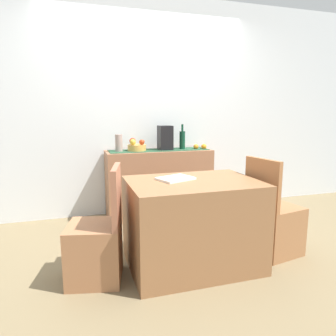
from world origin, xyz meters
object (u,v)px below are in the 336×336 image
at_px(sideboard_console, 159,183).
at_px(fruit_bowl, 137,148).
at_px(open_book, 175,179).
at_px(chair_near_window, 97,247).
at_px(ceramic_vase, 119,143).
at_px(dining_table, 193,224).
at_px(wine_bottle, 182,140).
at_px(coffee_maker, 165,138).
at_px(chair_by_corner, 273,225).

bearing_deg(sideboard_console, fruit_bowl, 180.00).
xyz_separation_m(open_book, chair_near_window, (-0.67, -0.09, -0.48)).
xyz_separation_m(ceramic_vase, dining_table, (0.41, -1.35, -0.56)).
xyz_separation_m(fruit_bowl, wine_bottle, (0.58, 0.00, 0.08)).
height_order(sideboard_console, fruit_bowl, fruit_bowl).
distance_m(fruit_bowl, wine_bottle, 0.59).
xyz_separation_m(fruit_bowl, chair_near_window, (-0.60, -1.35, -0.61)).
bearing_deg(coffee_maker, wine_bottle, 0.00).
relative_size(sideboard_console, ceramic_vase, 6.32).
bearing_deg(ceramic_vase, coffee_maker, 0.00).
height_order(sideboard_console, ceramic_vase, ceramic_vase).
distance_m(ceramic_vase, chair_near_window, 1.56).
height_order(dining_table, chair_by_corner, chair_by_corner).
bearing_deg(chair_by_corner, fruit_bowl, 126.28).
height_order(sideboard_console, dining_table, sideboard_console).
relative_size(fruit_bowl, wine_bottle, 0.71).
relative_size(dining_table, chair_near_window, 1.18).
bearing_deg(chair_near_window, coffee_maker, 54.69).
height_order(fruit_bowl, wine_bottle, wine_bottle).
bearing_deg(sideboard_console, chair_near_window, -122.99).
height_order(wine_bottle, open_book, wine_bottle).
xyz_separation_m(coffee_maker, dining_table, (-0.16, -1.35, -0.61)).
distance_m(sideboard_console, chair_by_corner, 1.54).
xyz_separation_m(coffee_maker, open_book, (-0.29, -1.26, -0.23)).
distance_m(sideboard_console, coffee_maker, 0.57).
bearing_deg(coffee_maker, open_book, -102.77).
distance_m(coffee_maker, dining_table, 1.49).
height_order(coffee_maker, open_book, coffee_maker).
bearing_deg(chair_by_corner, dining_table, 179.78).
distance_m(ceramic_vase, dining_table, 1.52).
relative_size(wine_bottle, chair_by_corner, 0.35).
bearing_deg(chair_by_corner, ceramic_vase, 131.75).
bearing_deg(wine_bottle, sideboard_console, -180.00).
bearing_deg(sideboard_console, chair_by_corner, -62.09).
relative_size(ceramic_vase, chair_near_window, 0.23).
relative_size(wine_bottle, ceramic_vase, 1.53).
xyz_separation_m(coffee_maker, chair_near_window, (-0.96, -1.35, -0.71)).
relative_size(fruit_bowl, open_book, 0.79).
xyz_separation_m(ceramic_vase, chair_by_corner, (1.21, -1.35, -0.67)).
xyz_separation_m(dining_table, open_book, (-0.13, 0.09, 0.38)).
relative_size(sideboard_console, chair_by_corner, 1.44).
bearing_deg(open_book, wine_bottle, 47.68).
height_order(wine_bottle, coffee_maker, wine_bottle).
height_order(coffee_maker, dining_table, coffee_maker).
bearing_deg(open_book, dining_table, -54.66).
distance_m(wine_bottle, open_book, 1.38).
relative_size(sideboard_console, fruit_bowl, 5.86).
height_order(open_book, chair_by_corner, chair_by_corner).
xyz_separation_m(sideboard_console, open_book, (-0.21, -1.26, 0.33)).
bearing_deg(dining_table, chair_by_corner, -0.22).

